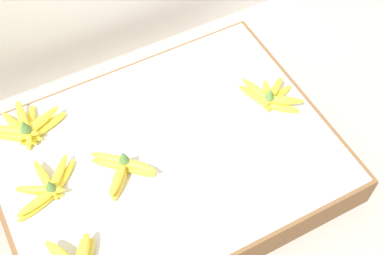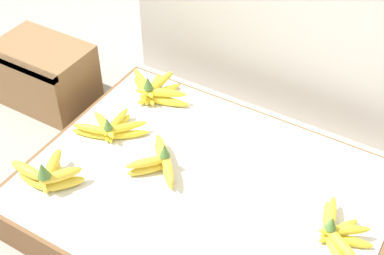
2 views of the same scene
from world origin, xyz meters
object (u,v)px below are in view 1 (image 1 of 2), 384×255
banana_bunch_middle_midleft (122,168)px  banana_bunch_back_left (26,128)px  banana_bunch_middle_right (270,97)px  banana_bunch_middle_left (46,187)px

banana_bunch_middle_midleft → banana_bunch_back_left: bearing=126.7°
banana_bunch_middle_right → banana_bunch_middle_midleft: bearing=-177.3°
banana_bunch_middle_left → banana_bunch_middle_midleft: size_ratio=1.25×
banana_bunch_middle_left → banana_bunch_middle_midleft: banana_bunch_middle_midleft is taller
banana_bunch_middle_right → banana_bunch_back_left: (-0.71, 0.24, 0.00)m
banana_bunch_back_left → banana_bunch_middle_right: bearing=-18.7°
banana_bunch_middle_left → banana_bunch_back_left: size_ratio=0.87×
banana_bunch_middle_left → banana_bunch_back_left: banana_bunch_back_left is taller
banana_bunch_middle_midleft → banana_bunch_middle_right: bearing=2.7°
banana_bunch_middle_right → banana_bunch_back_left: size_ratio=0.77×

